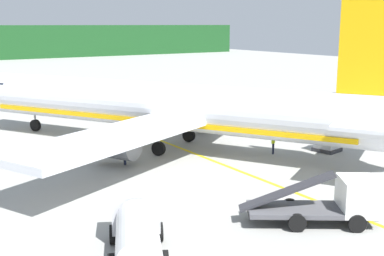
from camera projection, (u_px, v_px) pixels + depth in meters
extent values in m
cylinder|color=silver|center=(158.00, 105.00, 41.08)|extent=(21.41, 33.01, 3.80)
cube|color=#192333|center=(7.00, 84.00, 48.36)|extent=(4.00, 3.70, 0.60)
cube|color=silver|center=(114.00, 137.00, 32.34)|extent=(16.56, 10.95, 0.50)
cylinder|color=slate|center=(116.00, 144.00, 35.78)|extent=(3.51, 3.87, 2.20)
cube|color=silver|center=(224.00, 100.00, 48.34)|extent=(15.74, 13.33, 0.50)
cylinder|color=slate|center=(195.00, 115.00, 46.97)|extent=(3.51, 3.87, 2.20)
cube|color=#F2B20C|center=(373.00, 46.00, 32.79)|extent=(2.53, 3.98, 6.50)
cube|color=silver|center=(368.00, 117.00, 33.76)|extent=(10.60, 8.00, 0.24)
cube|color=#F2B20C|center=(158.00, 117.00, 41.29)|extent=(19.44, 29.81, 0.36)
cylinder|color=black|center=(35.00, 125.00, 47.69)|extent=(0.86, 1.13, 1.10)
cylinder|color=gray|center=(35.00, 117.00, 47.52)|extent=(0.20, 0.20, 0.50)
cylinder|color=black|center=(159.00, 149.00, 38.75)|extent=(0.86, 1.13, 1.10)
cylinder|color=gray|center=(158.00, 139.00, 38.59)|extent=(0.20, 0.20, 0.50)
cylinder|color=black|center=(189.00, 136.00, 43.30)|extent=(0.86, 1.13, 1.10)
cylinder|color=gray|center=(189.00, 127.00, 43.14)|extent=(0.20, 0.20, 0.50)
cube|color=silver|center=(136.00, 210.00, 23.42)|extent=(2.76, 2.57, 1.80)
cube|color=#192333|center=(135.00, 196.00, 24.17)|extent=(1.70, 0.86, 0.94)
cylinder|color=silver|center=(138.00, 239.00, 20.23)|extent=(3.57, 4.86, 1.80)
cube|color=#262628|center=(138.00, 251.00, 21.31)|extent=(4.21, 6.59, 0.16)
cylinder|color=black|center=(113.00, 234.00, 23.20)|extent=(0.64, 0.93, 0.90)
cylinder|color=black|center=(160.00, 232.00, 23.49)|extent=(0.64, 0.93, 0.90)
cube|color=white|center=(358.00, 196.00, 25.31)|extent=(2.73, 2.83, 1.80)
cube|color=#192333|center=(375.00, 189.00, 25.22)|extent=(1.11, 1.57, 0.94)
cube|color=#4C4C51|center=(294.00, 210.00, 25.55)|extent=(5.09, 4.45, 0.24)
cube|color=#2D2D33|center=(286.00, 191.00, 25.36)|extent=(4.47, 3.46, 2.03)
cube|color=#262628|center=(311.00, 213.00, 25.57)|extent=(6.20, 4.93, 0.16)
cylinder|color=black|center=(345.00, 207.00, 26.61)|extent=(0.90, 0.74, 0.90)
cylinder|color=black|center=(357.00, 223.00, 24.46)|extent=(0.90, 0.74, 0.90)
cylinder|color=black|center=(290.00, 207.00, 26.68)|extent=(0.90, 0.74, 0.90)
cylinder|color=black|center=(297.00, 223.00, 24.53)|extent=(0.90, 0.74, 0.90)
cube|color=#333338|center=(327.00, 149.00, 40.15)|extent=(2.10, 2.10, 0.30)
cube|color=silver|center=(328.00, 138.00, 39.96)|extent=(1.86, 1.86, 1.51)
cube|color=silver|center=(332.00, 130.00, 40.22)|extent=(0.93, 1.70, 0.57)
cylinder|color=#191E33|center=(273.00, 148.00, 39.35)|extent=(0.14, 0.14, 0.87)
cylinder|color=#191E33|center=(273.00, 149.00, 39.19)|extent=(0.14, 0.14, 0.87)
cube|color=#CCE519|center=(273.00, 139.00, 39.12)|extent=(0.48, 0.44, 0.65)
cube|color=silver|center=(273.00, 139.00, 39.11)|extent=(0.50, 0.45, 0.06)
sphere|color=tan|center=(274.00, 134.00, 39.02)|extent=(0.24, 0.24, 0.24)
cylinder|color=#CCE519|center=(274.00, 138.00, 39.36)|extent=(0.09, 0.09, 0.62)
cylinder|color=#CCE519|center=(273.00, 139.00, 38.86)|extent=(0.09, 0.09, 0.62)
cylinder|color=#191E33|center=(125.00, 159.00, 36.28)|extent=(0.14, 0.14, 0.83)
cylinder|color=#191E33|center=(125.00, 160.00, 36.12)|extent=(0.14, 0.14, 0.83)
cube|color=#CCE519|center=(125.00, 150.00, 36.06)|extent=(0.28, 0.47, 0.62)
cube|color=silver|center=(125.00, 149.00, 36.05)|extent=(0.29, 0.48, 0.06)
sphere|color=tan|center=(125.00, 144.00, 35.97)|extent=(0.22, 0.22, 0.22)
cylinder|color=#CCE519|center=(124.00, 148.00, 36.29)|extent=(0.09, 0.09, 0.59)
cylinder|color=#CCE519|center=(126.00, 150.00, 35.81)|extent=(0.09, 0.09, 0.59)
cube|color=yellow|center=(204.00, 157.00, 38.32)|extent=(0.30, 60.00, 0.01)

